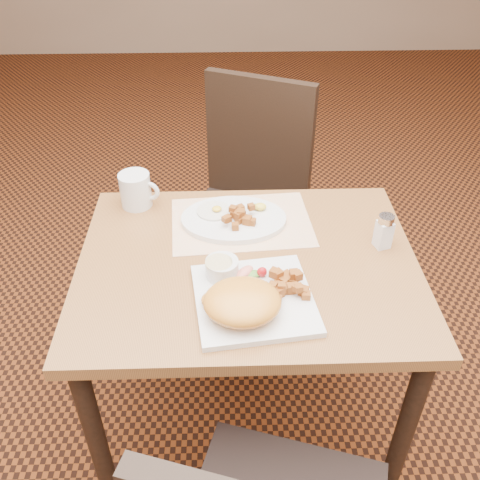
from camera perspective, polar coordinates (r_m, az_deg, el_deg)
name	(u,v)px	position (r m, az deg, el deg)	size (l,w,h in m)	color
ground	(246,426)	(1.98, 0.64, -19.18)	(8.00, 8.00, 0.00)	black
table	(248,291)	(1.49, 0.81, -5.47)	(0.90, 0.70, 0.75)	#985F2F
chair_far	(247,196)	(2.06, 0.79, 4.72)	(0.56, 0.57, 0.97)	black
placemat	(241,222)	(1.55, 0.14, 1.91)	(0.40, 0.28, 0.00)	white
plate_square	(254,299)	(1.30, 1.50, -6.34)	(0.28, 0.28, 0.02)	silver
plate_oval	(234,219)	(1.55, -0.68, 2.24)	(0.30, 0.23, 0.02)	silver
hollandaise_mound	(242,302)	(1.23, 0.16, -6.65)	(0.19, 0.16, 0.07)	orange
ramekin	(222,268)	(1.33, -1.96, -2.97)	(0.08, 0.08, 0.05)	silver
garnish_sq	(250,273)	(1.34, 1.11, -3.50)	(0.09, 0.07, 0.03)	#387223
fried_egg	(214,211)	(1.57, -2.76, 3.15)	(0.10, 0.10, 0.02)	white
garnish_ov	(259,207)	(1.57, 2.03, 3.58)	(0.05, 0.04, 0.02)	#387223
salt_shaker	(384,231)	(1.49, 15.11, 0.96)	(0.05, 0.05, 0.10)	white
coffee_mug	(136,190)	(1.63, -11.01, 5.26)	(0.12, 0.09, 0.10)	silver
home_fries_sq	(287,284)	(1.30, 5.03, -4.75)	(0.10, 0.12, 0.04)	#A6571A
home_fries_ov	(239,216)	(1.52, -0.10, 2.62)	(0.10, 0.12, 0.04)	#A6571A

